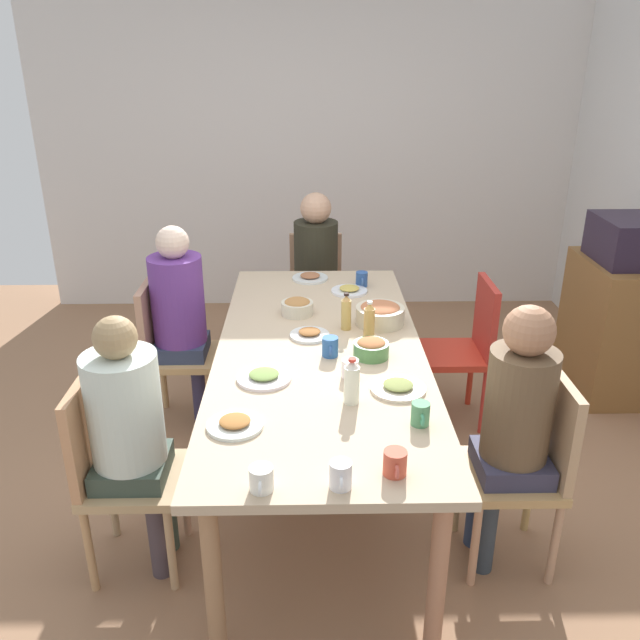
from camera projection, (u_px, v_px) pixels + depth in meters
The scene contains 33 objects.
ground_plane at pixel (320, 477), 3.53m from camera, with size 6.26×6.26×0.00m, color #946B4E.
wall_left at pixel (314, 156), 5.48m from camera, with size 0.12×4.60×2.60m, color silver.
dining_table at pixel (320, 360), 3.25m from camera, with size 2.39×1.02×0.78m.
chair_0 at pixel (530, 461), 2.79m from camera, with size 0.40×0.40×0.90m.
person_0 at pixel (515, 417), 2.71m from camera, with size 0.30×0.30×1.23m.
chair_1 at pixel (316, 289), 4.78m from camera, with size 0.40×0.40×0.90m.
person_1 at pixel (316, 262), 4.61m from camera, with size 0.31×0.31×1.24m.
chair_2 at pixel (168, 346), 3.86m from camera, with size 0.40×0.40×0.90m.
person_2 at pixel (180, 310), 3.78m from camera, with size 0.31×0.31×1.24m.
chair_3 at pixel (113, 466), 2.76m from camera, with size 0.40×0.40×0.90m.
person_3 at pixel (129, 425), 2.68m from camera, with size 0.31×0.31×1.20m.
chair_4 at pixel (466, 344), 3.90m from camera, with size 0.40×0.40×0.90m.
plate_0 at pixel (349, 290), 3.95m from camera, with size 0.22×0.22×0.04m.
plate_1 at pixel (264, 377), 2.92m from camera, with size 0.25×0.25×0.04m.
plate_2 at pixel (310, 277), 4.17m from camera, with size 0.23×0.23×0.04m.
plate_3 at pixel (398, 387), 2.83m from camera, with size 0.24×0.24×0.04m.
plate_4 at pixel (235, 424), 2.55m from camera, with size 0.23×0.23×0.04m.
plate_5 at pixel (310, 334), 3.35m from camera, with size 0.20×0.20×0.04m.
bowl_0 at pixel (380, 314), 3.49m from camera, with size 0.26×0.26×0.11m.
bowl_1 at pixel (297, 306), 3.62m from camera, with size 0.18×0.18×0.09m.
bowl_2 at pixel (371, 348), 3.12m from camera, with size 0.17×0.17×0.09m.
cup_0 at pixel (395, 463), 2.26m from camera, with size 0.12×0.08×0.09m.
cup_1 at pixel (341, 475), 2.19m from camera, with size 0.11×0.08×0.10m.
cup_2 at pixel (420, 414), 2.56m from camera, with size 0.11×0.07×0.09m.
cup_3 at pixel (330, 347), 3.12m from camera, with size 0.11×0.08×0.10m.
cup_4 at pixel (261, 479), 2.18m from camera, with size 0.12×0.08×0.09m.
cup_5 at pixel (350, 369), 2.93m from camera, with size 0.11×0.08×0.08m.
cup_6 at pixel (362, 279), 4.03m from camera, with size 0.11×0.07×0.09m.
bottle_0 at pixel (352, 382), 2.70m from camera, with size 0.06×0.06×0.21m.
bottle_1 at pixel (369, 321), 3.29m from camera, with size 0.06×0.06×0.21m.
bottle_2 at pixel (346, 312), 3.40m from camera, with size 0.05×0.05×0.20m.
side_cabinet at pixel (611, 327), 4.29m from camera, with size 0.70×0.44×0.90m, color brown.
microwave at pixel (627, 240), 4.06m from camera, with size 0.48×0.36×0.28m, color #271C2F.
Camera 1 is at (2.92, -0.06, 2.16)m, focal length 36.54 mm.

